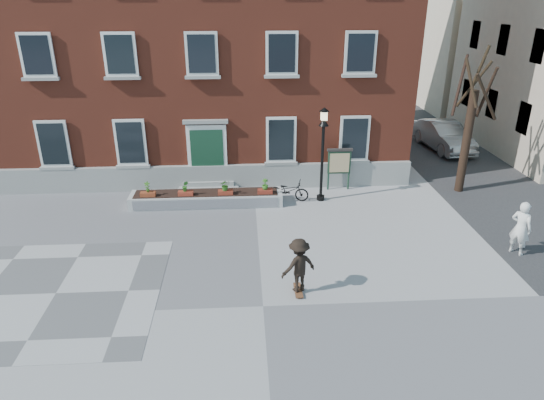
{
  "coord_description": "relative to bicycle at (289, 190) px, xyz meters",
  "views": [
    {
      "loc": [
        -0.45,
        -11.23,
        8.1
      ],
      "look_at": [
        0.5,
        4.0,
        1.5
      ],
      "focal_mm": 32.0,
      "sensor_mm": 36.0,
      "label": 1
    }
  ],
  "objects": [
    {
      "name": "planter_assembly",
      "position": [
        -3.4,
        -0.23,
        -0.13
      ],
      "size": [
        6.2,
        1.12,
        1.15
      ],
      "color": "silver",
      "rests_on": "ground"
    },
    {
      "name": "lamp_post",
      "position": [
        1.35,
        -0.06,
        2.1
      ],
      "size": [
        0.4,
        0.4,
        3.93
      ],
      "color": "black",
      "rests_on": "ground"
    },
    {
      "name": "checker_patch",
      "position": [
        -7.41,
        -6.41,
        -0.43
      ],
      "size": [
        6.0,
        6.0,
        0.01
      ],
      "primitive_type": "cube",
      "color": "#5B5B5E",
      "rests_on": "ground"
    },
    {
      "name": "bare_tree",
      "position": [
        7.6,
        0.6,
        2.35
      ],
      "size": [
        1.83,
        1.83,
        6.16
      ],
      "color": "black",
      "rests_on": "ground"
    },
    {
      "name": "parked_car",
      "position": [
        9.18,
        6.59,
        0.33
      ],
      "size": [
        2.12,
        4.83,
        1.54
      ],
      "primitive_type": "imported",
      "rotation": [
        0.0,
        0.0,
        0.11
      ],
      "color": "#A6A9AB",
      "rests_on": "ground"
    },
    {
      "name": "bystander",
      "position": [
        7.19,
        -4.94,
        0.5
      ],
      "size": [
        0.76,
        0.82,
        1.87
      ],
      "primitive_type": "imported",
      "rotation": [
        0.0,
        0.0,
        2.19
      ],
      "color": "white",
      "rests_on": "ground"
    },
    {
      "name": "side_street",
      "position": [
        16.58,
        12.37,
        6.58
      ],
      "size": [
        15.2,
        36.0,
        14.5
      ],
      "color": "#38393B",
      "rests_on": "ground"
    },
    {
      "name": "ground",
      "position": [
        -1.41,
        -7.41,
        -0.44
      ],
      "size": [
        100.0,
        100.0,
        0.0
      ],
      "primitive_type": "plane",
      "color": "#97979A",
      "rests_on": "ground"
    },
    {
      "name": "brick_building",
      "position": [
        -3.41,
        6.57,
        5.86
      ],
      "size": [
        18.4,
        10.85,
        12.6
      ],
      "color": "brown",
      "rests_on": "ground"
    },
    {
      "name": "notice_board",
      "position": [
        2.3,
        1.09,
        0.82
      ],
      "size": [
        1.1,
        0.16,
        1.87
      ],
      "color": "#1B3628",
      "rests_on": "ground"
    },
    {
      "name": "bicycle",
      "position": [
        0.0,
        0.0,
        0.0
      ],
      "size": [
        1.76,
        0.95,
        0.88
      ],
      "primitive_type": "imported",
      "rotation": [
        0.0,
        0.0,
        1.34
      ],
      "color": "black",
      "rests_on": "ground"
    },
    {
      "name": "skateboarder",
      "position": [
        -0.35,
        -6.77,
        0.46
      ],
      "size": [
        1.22,
        0.99,
        1.73
      ],
      "color": "brown",
      "rests_on": "ground"
    }
  ]
}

